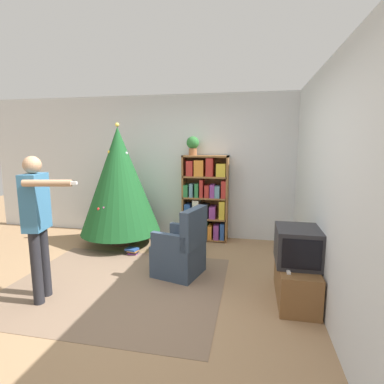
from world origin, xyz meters
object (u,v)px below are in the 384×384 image
Objects in this scene: christmas_tree at (119,181)px; potted_plant at (193,144)px; bookshelf at (205,199)px; television at (298,246)px; standing_person at (37,217)px; armchair at (181,251)px.

christmas_tree is 6.29× the size of potted_plant.
bookshelf is 2.30m from television.
standing_person is 4.88× the size of potted_plant.
television is at bearing -50.67° from potted_plant.
christmas_tree reaches higher than television.
potted_plant reaches higher than armchair.
christmas_tree is 1.41m from potted_plant.
potted_plant is at bearing 129.33° from television.
television is (1.32, -1.88, -0.12)m from bookshelf.
armchair is 1.77m from standing_person.
bookshelf reaches higher than television.
bookshelf is at bearing -2.63° from potted_plant.
television is 2.68m from potted_plant.
potted_plant is (1.17, 0.51, 0.61)m from christmas_tree.
armchair is (-1.40, 0.38, -0.30)m from television.
standing_person reaches higher than bookshelf.
television is 0.33× the size of standing_person.
standing_person is at bearing -120.71° from bookshelf.
standing_person is at bearing -168.56° from television.
potted_plant is (-0.15, 1.52, 1.39)m from armchair.
christmas_tree is at bearing -156.47° from potted_plant.
standing_person is at bearing -116.41° from potted_plant.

